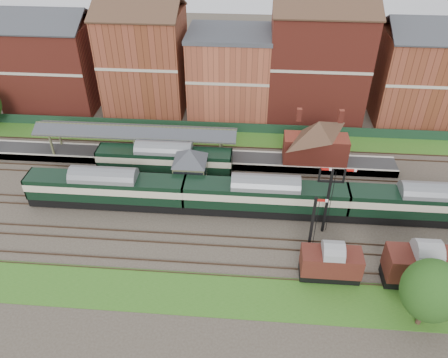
# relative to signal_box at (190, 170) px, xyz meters

# --- Properties ---
(ground) EXTENTS (160.00, 160.00, 0.00)m
(ground) POSITION_rel_signal_box_xyz_m (3.00, -3.25, -3.19)
(ground) COLOR #473D33
(ground) RESTS_ON ground
(grass_back) EXTENTS (90.00, 4.50, 0.06)m
(grass_back) POSITION_rel_signal_box_xyz_m (3.00, 12.75, -3.16)
(grass_back) COLOR #2D6619
(grass_back) RESTS_ON ground
(grass_front) EXTENTS (90.00, 5.00, 0.06)m
(grass_front) POSITION_rel_signal_box_xyz_m (3.00, -15.25, -3.16)
(grass_front) COLOR #2D6619
(grass_front) RESTS_ON ground
(fence) EXTENTS (90.00, 0.12, 1.50)m
(fence) POSITION_rel_signal_box_xyz_m (3.00, 14.75, -2.44)
(fence) COLOR #193823
(fence) RESTS_ON ground
(platform) EXTENTS (55.00, 3.40, 1.00)m
(platform) POSITION_rel_signal_box_xyz_m (-2.00, 6.50, -2.69)
(platform) COLOR #2D2D2D
(platform) RESTS_ON ground
(signal_box) EXTENTS (5.40, 5.40, 6.00)m
(signal_box) POSITION_rel_signal_box_xyz_m (0.00, 0.00, 0.00)
(signal_box) COLOR #647A56
(signal_box) RESTS_ON ground
(brick_hut) EXTENTS (3.20, 2.64, 2.94)m
(brick_hut) POSITION_rel_signal_box_xyz_m (8.00, 0.00, -2.00)
(brick_hut) COLOR brown
(brick_hut) RESTS_ON ground
(station_building) EXTENTS (8.10, 8.10, 5.90)m
(station_building) POSITION_rel_signal_box_xyz_m (15.00, 6.50, 0.76)
(station_building) COLOR maroon
(station_building) RESTS_ON platform
(canopy) EXTENTS (26.00, 3.89, 4.08)m
(canopy) POSITION_rel_signal_box_xyz_m (-8.00, 6.50, 1.39)
(canopy) COLOR #4B4E31
(canopy) RESTS_ON platform
(semaphore_bracket) EXTENTS (3.60, 0.25, 8.18)m
(semaphore_bracket) POSITION_rel_signal_box_xyz_m (15.04, -5.75, 1.44)
(semaphore_bracket) COLOR black
(semaphore_bracket) RESTS_ON ground
(semaphore_siding) EXTENTS (1.23, 0.25, 8.00)m
(semaphore_siding) POSITION_rel_signal_box_xyz_m (13.02, -10.25, 0.96)
(semaphore_siding) COLOR black
(semaphore_siding) RESTS_ON ground
(town_backdrop) EXTENTS (69.00, 10.00, 16.00)m
(town_backdrop) POSITION_rel_signal_box_xyz_m (2.82, 21.75, 3.81)
(town_backdrop) COLOR maroon
(town_backdrop) RESTS_ON ground
(dmu_train) EXTENTS (53.69, 2.82, 4.12)m
(dmu_train) POSITION_rel_signal_box_xyz_m (8.70, -3.25, -0.78)
(dmu_train) COLOR black
(dmu_train) RESTS_ON ground
(platform_railcar) EXTENTS (16.74, 2.64, 3.86)m
(platform_railcar) POSITION_rel_signal_box_xyz_m (-3.75, 3.25, -0.92)
(platform_railcar) COLOR black
(platform_railcar) RESTS_ON ground
(goods_van_a) EXTENTS (5.56, 2.41, 3.37)m
(goods_van_a) POSITION_rel_signal_box_xyz_m (14.91, -12.25, -1.26)
(goods_van_a) COLOR black
(goods_van_a) RESTS_ON ground
(goods_van_b) EXTENTS (6.54, 2.83, 3.97)m
(goods_van_b) POSITION_rel_signal_box_xyz_m (23.12, -12.25, -0.95)
(goods_van_b) COLOR black
(goods_van_b) RESTS_ON ground
(tree_far) EXTENTS (4.82, 4.82, 7.04)m
(tree_far) POSITION_rel_signal_box_xyz_m (22.03, -16.87, 1.06)
(tree_far) COLOR #382619
(tree_far) RESTS_ON ground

